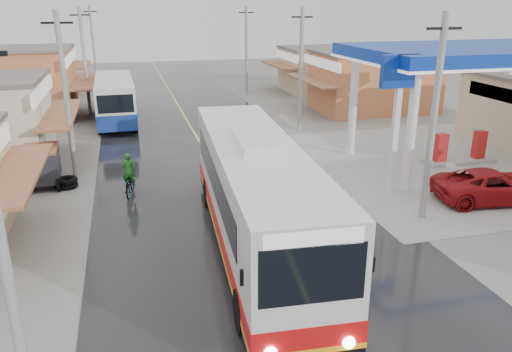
% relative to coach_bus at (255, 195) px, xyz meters
% --- Properties ---
extents(ground, '(120.00, 120.00, 0.00)m').
position_rel_coach_bus_xyz_m(ground, '(0.22, 0.79, -2.00)').
color(ground, slate).
rests_on(ground, ground).
extents(road, '(12.00, 90.00, 0.02)m').
position_rel_coach_bus_xyz_m(road, '(0.22, 15.79, -1.99)').
color(road, black).
rests_on(road, ground).
extents(centre_line, '(0.15, 90.00, 0.01)m').
position_rel_coach_bus_xyz_m(centre_line, '(0.22, 15.79, -1.98)').
color(centre_line, '#D8CC4C').
rests_on(centre_line, road).
extents(shopfronts_right, '(11.00, 44.00, 4.80)m').
position_rel_coach_bus_xyz_m(shopfronts_right, '(15.22, 12.79, -2.00)').
color(shopfronts_right, beige).
rests_on(shopfronts_right, ground).
extents(utility_poles_left, '(1.60, 50.00, 8.00)m').
position_rel_coach_bus_xyz_m(utility_poles_left, '(-6.78, 16.79, -2.00)').
color(utility_poles_left, gray).
rests_on(utility_poles_left, ground).
extents(utility_poles_right, '(1.60, 36.00, 8.00)m').
position_rel_coach_bus_xyz_m(utility_poles_right, '(7.22, 15.79, -2.00)').
color(utility_poles_right, gray).
rests_on(utility_poles_right, ground).
extents(coach_bus, '(3.79, 13.44, 4.15)m').
position_rel_coach_bus_xyz_m(coach_bus, '(0.00, 0.00, 0.00)').
color(coach_bus, silver).
rests_on(coach_bus, road).
extents(second_bus, '(2.74, 9.57, 3.16)m').
position_rel_coach_bus_xyz_m(second_bus, '(-4.76, 21.56, -0.30)').
color(second_bus, silver).
rests_on(second_bus, road).
extents(jeepney, '(5.40, 3.07, 1.42)m').
position_rel_coach_bus_xyz_m(jeepney, '(11.13, 1.62, -1.29)').
color(jeepney, maroon).
rests_on(jeepney, ground).
extents(cyclist, '(0.94, 1.94, 2.01)m').
position_rel_coach_bus_xyz_m(cyclist, '(-4.17, 6.46, -1.34)').
color(cyclist, black).
rests_on(cyclist, ground).
extents(tricycle_near, '(1.72, 2.46, 1.88)m').
position_rel_coach_bus_xyz_m(tricycle_near, '(-8.11, 8.69, -0.93)').
color(tricycle_near, '#26262D').
rests_on(tricycle_near, ground).
extents(tricycle_far, '(2.07, 2.40, 1.72)m').
position_rel_coach_bus_xyz_m(tricycle_far, '(-8.44, 8.83, -1.02)').
color(tricycle_far, '#26262D').
rests_on(tricycle_far, ground).
extents(tyre_stack, '(0.97, 0.97, 0.50)m').
position_rel_coach_bus_xyz_m(tyre_stack, '(-7.04, 8.15, -1.75)').
color(tyre_stack, black).
rests_on(tyre_stack, ground).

